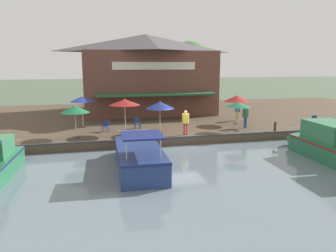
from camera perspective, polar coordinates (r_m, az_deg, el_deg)
name	(u,v)px	position (r m, az deg, el deg)	size (l,w,h in m)	color
ground_plane	(186,146)	(22.64, 3.10, -3.58)	(220.00, 220.00, 0.00)	#4C5B47
quay_deck	(155,117)	(33.06, -2.34, 1.51)	(22.00, 56.00, 0.60)	#4C3D2D
quay_edge_fender	(185,137)	(22.58, 3.04, -1.92)	(0.20, 50.40, 0.10)	#2D2D33
waterfront_restaurant	(146,73)	(35.07, -3.87, 9.22)	(11.53, 13.47, 8.03)	brown
patio_umbrella_mid_patio_left	(237,99)	(28.08, 11.89, 4.70)	(2.10, 2.10, 2.45)	#B7B7B7
patio_umbrella_far_corner	(238,105)	(25.09, 12.07, 3.66)	(1.86, 1.86, 2.23)	#B7B7B7
patio_umbrella_mid_patio_right	(75,109)	(23.14, -15.91, 2.83)	(1.97, 1.97, 2.26)	#B7B7B7
patio_umbrella_by_entrance	(82,99)	(26.82, -14.76, 4.55)	(1.91, 1.91, 2.52)	#B7B7B7
patio_umbrella_near_quay_edge	(160,105)	(23.68, -1.41, 3.65)	(2.08, 2.08, 2.37)	#B7B7B7
patio_umbrella_back_row	(125,102)	(23.57, -7.55, 4.13)	(2.17, 2.17, 2.57)	#B7B7B7
cafe_chair_facing_river	(137,123)	(25.68, -5.39, 0.56)	(0.46, 0.46, 0.85)	navy
cafe_chair_back_row_seat	(106,125)	(24.96, -10.79, 0.12)	(0.58, 0.58, 0.85)	navy
cafe_chair_mid_patio	(315,120)	(29.37, 24.22, 0.94)	(0.48, 0.48, 0.85)	navy
person_at_quay_edge	(238,109)	(29.84, 12.05, 2.93)	(0.48, 0.48, 1.69)	gold
person_mid_patio	(186,119)	(23.32, 3.07, 1.15)	(0.50, 0.50, 1.76)	#B23338
person_near_entrance	(246,114)	(26.59, 13.37, 2.07)	(0.50, 0.50, 1.77)	#2D5193
motorboat_outer_channel	(138,154)	(18.03, -5.27, -4.94)	(7.05, 2.55, 2.21)	navy
motorboat_second_along	(335,146)	(21.50, 27.07, -3.15)	(8.57, 2.95, 2.30)	#287047
mooring_post	(275,127)	(25.60, 18.14, -0.15)	(0.22, 0.22, 0.78)	#473323
tree_upstream_bank	(139,66)	(39.77, -5.09, 10.34)	(4.25, 4.04, 6.89)	brown
tree_behind_restaurant	(189,63)	(41.24, 3.60, 10.84)	(5.40, 5.14, 7.80)	brown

